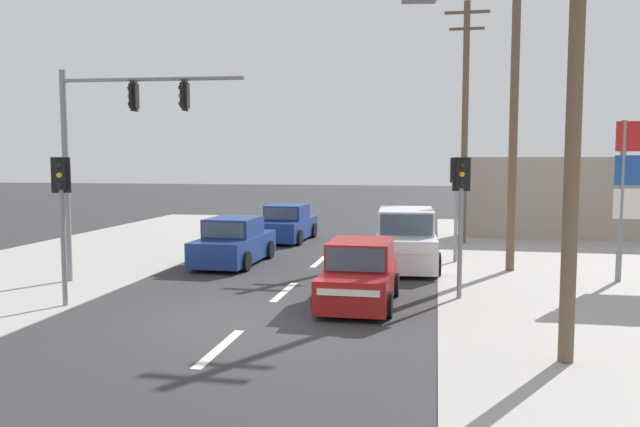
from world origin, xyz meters
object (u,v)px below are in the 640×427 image
suv_oncoming_mid (406,240)px  pedestal_signal_right_kerb (461,203)px  sedan_receding_far (287,224)px  sedan_crossing_left (234,243)px  utility_pole_midground_right (514,98)px  traffic_signal_mast (108,136)px  pedestal_signal_far_median (456,192)px  utility_pole_foreground_right (566,87)px  utility_pole_background_right (465,118)px  hatchback_kerbside_parked (359,275)px  pedestal_signal_left_kerb (62,206)px

suv_oncoming_mid → pedestal_signal_right_kerb: bearing=-70.5°
sedan_receding_far → suv_oncoming_mid: bearing=-47.0°
sedan_crossing_left → pedestal_signal_right_kerb: bearing=-28.9°
utility_pole_midground_right → traffic_signal_mast: (-11.35, -3.96, -1.23)m
pedestal_signal_right_kerb → pedestal_signal_far_median: (0.06, 5.65, 0.00)m
utility_pole_foreground_right → sedan_crossing_left: (-8.75, 8.78, -4.01)m
utility_pole_background_right → hatchback_kerbside_parked: bearing=-104.1°
utility_pole_foreground_right → pedestal_signal_left_kerb: 11.24m
utility_pole_background_right → pedestal_signal_far_median: utility_pole_background_right is taller
traffic_signal_mast → hatchback_kerbside_parked: 8.12m
utility_pole_midground_right → traffic_signal_mast: bearing=-160.8°
suv_oncoming_mid → pedestal_signal_far_median: bearing=37.7°
utility_pole_foreground_right → pedestal_signal_far_median: size_ratio=2.45×
suv_oncoming_mid → sedan_receding_far: (-5.34, 5.73, -0.18)m
utility_pole_foreground_right → traffic_signal_mast: 12.25m
hatchback_kerbside_parked → sedan_receding_far: bearing=111.9°
utility_pole_background_right → pedestal_signal_left_kerb: 16.60m
pedestal_signal_left_kerb → pedestal_signal_far_median: bearing=41.3°
utility_pole_background_right → pedestal_signal_right_kerb: 10.92m
pedestal_signal_far_median → sedan_crossing_left: (-7.32, -1.64, -1.71)m
pedestal_signal_left_kerb → suv_oncoming_mid: pedestal_signal_left_kerb is taller
utility_pole_midground_right → sedan_crossing_left: utility_pole_midground_right is taller
utility_pole_foreground_right → sedan_receding_far: bearing=119.4°
utility_pole_background_right → sedan_receding_far: bearing=-176.8°
utility_pole_midground_right → hatchback_kerbside_parked: size_ratio=2.82×
traffic_signal_mast → sedan_receding_far: 10.79m
pedestal_signal_far_median → sedan_receding_far: pedestal_signal_far_median is taller
utility_pole_background_right → sedan_crossing_left: 11.09m
pedestal_signal_far_median → sedan_receding_far: bearing=147.2°
pedestal_signal_far_median → hatchback_kerbside_parked: bearing=-110.3°
sedan_crossing_left → sedan_receding_far: 6.13m
utility_pole_foreground_right → utility_pole_midground_right: 9.04m
traffic_signal_mast → sedan_receding_far: (2.75, 9.85, -3.44)m
utility_pole_midground_right → sedan_receding_far: utility_pole_midground_right is taller
pedestal_signal_left_kerb → pedestal_signal_far_median: size_ratio=1.00×
pedestal_signal_right_kerb → pedestal_signal_left_kerb: size_ratio=1.00×
pedestal_signal_far_median → sedan_crossing_left: pedestal_signal_far_median is taller
utility_pole_background_right → sedan_crossing_left: (-7.76, -6.54, -4.47)m
pedestal_signal_left_kerb → sedan_crossing_left: (2.03, 6.58, -1.71)m
pedestal_signal_right_kerb → hatchback_kerbside_parked: pedestal_signal_right_kerb is taller
utility_pole_midground_right → pedestal_signal_left_kerb: bearing=-148.2°
utility_pole_background_right → sedan_receding_far: utility_pole_background_right is taller
sedan_receding_far → utility_pole_foreground_right: bearing=-60.6°
utility_pole_midground_right → utility_pole_background_right: 6.42m
traffic_signal_mast → pedestal_signal_left_kerb: traffic_signal_mast is taller
utility_pole_background_right → traffic_signal_mast: bearing=-134.7°
pedestal_signal_right_kerb → hatchback_kerbside_parked: size_ratio=0.98×
utility_pole_foreground_right → utility_pole_midground_right: size_ratio=0.85×
pedestal_signal_right_kerb → sedan_receding_far: pedestal_signal_right_kerb is taller
suv_oncoming_mid → pedestal_signal_left_kerb: bearing=-138.0°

